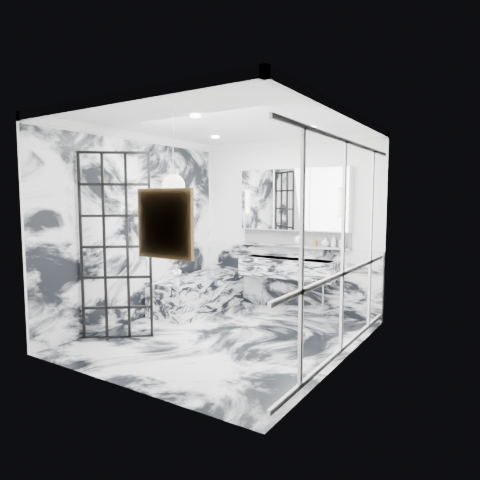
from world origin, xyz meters
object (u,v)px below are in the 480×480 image
Objects in this scene: crittall_door at (116,247)px; mirror_cabinet at (293,200)px; trough_sink at (288,268)px; bathtub at (198,293)px.

crittall_door is 1.27× the size of mirror_cabinet.
trough_sink reaches higher than bathtub.
bathtub is at bearing 52.10° from crittall_door.
crittall_door is 2.91m from mirror_cabinet.
crittall_door reaches higher than trough_sink.
bathtub is at bearing -153.52° from trough_sink.
crittall_door is at bearing -90.52° from bathtub.
trough_sink is at bearing -90.00° from mirror_cabinet.
crittall_door reaches higher than bathtub.
mirror_cabinet is 2.20m from bathtub.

